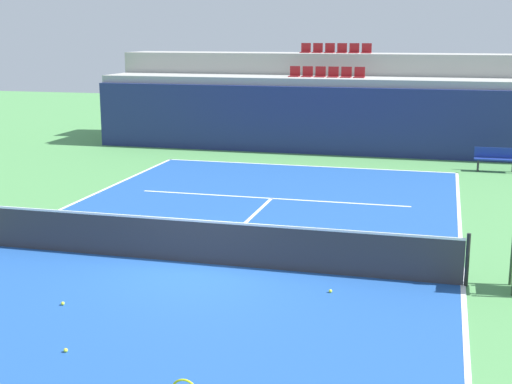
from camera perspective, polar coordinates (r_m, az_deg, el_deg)
The scene contains 16 objects.
ground_plane at distance 15.61m, azimuth -4.32°, elevation -5.72°, with size 80.00×80.00×0.00m, color #4C8C4C.
court_surface at distance 15.61m, azimuth -4.32°, elevation -5.70°, with size 11.00×24.00×0.01m, color #1E4C99.
baseline_far at distance 26.85m, azimuth 4.03°, elevation 2.09°, with size 11.00×0.10×0.00m, color white.
sideline_right at distance 14.83m, azimuth 16.18°, elevation -7.16°, with size 0.10×24.00×0.00m, color white.
service_line_far at distance 21.53m, azimuth 1.24°, elevation -0.51°, with size 8.26×0.10×0.00m, color white.
centre_service_line at distance 18.53m, azimuth -1.09°, elevation -2.68°, with size 0.10×6.40×0.00m, color white.
back_wall at distance 29.40m, azimuth 5.12°, elevation 5.67°, with size 19.48×0.30×2.74m, color navy.
stands_tier_lower at distance 30.71m, azimuth 5.55°, elevation 6.25°, with size 19.48×2.40×3.06m, color #9E9E99.
stands_tier_upper at distance 33.02m, azimuth 6.26°, elevation 7.49°, with size 19.48×2.40×3.99m, color #9E9E99.
seating_row_lower at distance 30.66m, azimuth 5.65°, elevation 9.34°, with size 3.20×0.44×0.44m.
seating_row_upper at distance 33.00m, azimuth 6.37°, elevation 11.17°, with size 3.20×0.44×0.44m.
tennis_net at distance 15.46m, azimuth -4.35°, elevation -3.93°, with size 11.08×0.08×1.07m.
player_bench at distance 27.10m, azimuth 18.58°, elevation 2.62°, with size 1.50×0.40×0.85m.
tennis_ball_0 at distance 11.83m, azimuth -14.94°, elevation -12.09°, with size 0.07×0.07×0.07m, color #CCE033.
tennis_ball_1 at distance 13.73m, azimuth -15.15°, elevation -8.57°, with size 0.07×0.07×0.07m, color #CCE033.
tennis_ball_2 at distance 13.93m, azimuth 5.96°, elevation -7.86°, with size 0.07×0.07×0.07m, color #CCE033.
Camera 1 is at (4.91, -13.99, 4.90)m, focal length 50.16 mm.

